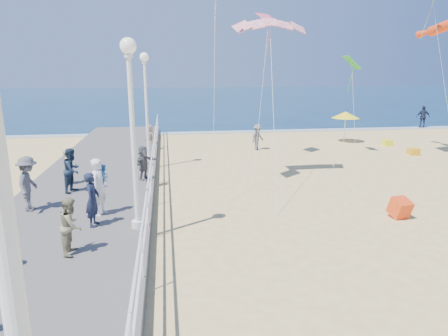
{
  "coord_description": "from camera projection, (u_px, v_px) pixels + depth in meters",
  "views": [
    {
      "loc": [
        -4.44,
        -11.21,
        4.86
      ],
      "look_at": [
        -2.5,
        2.0,
        1.6
      ],
      "focal_mm": 32.0,
      "sensor_mm": 36.0,
      "label": 1
    }
  ],
  "objects": [
    {
      "name": "ground",
      "position": [
        312.0,
        229.0,
        12.56
      ],
      "size": [
        160.0,
        160.0,
        0.0
      ],
      "primitive_type": "plane",
      "color": "#EAC87A",
      "rests_on": "ground"
    },
    {
      "name": "ocean",
      "position": [
        188.0,
        97.0,
        75.03
      ],
      "size": [
        160.0,
        90.0,
        0.05
      ],
      "primitive_type": "cube",
      "color": "#0B2A47",
      "rests_on": "ground"
    },
    {
      "name": "surf_line",
      "position": [
        221.0,
        132.0,
        32.25
      ],
      "size": [
        160.0,
        1.2,
        0.04
      ],
      "primitive_type": "cube",
      "color": "silver",
      "rests_on": "ground"
    },
    {
      "name": "boardwalk",
      "position": [
        62.0,
        238.0,
        11.45
      ],
      "size": [
        5.0,
        44.0,
        0.4
      ],
      "primitive_type": "cube",
      "color": "#655F5B",
      "rests_on": "ground"
    },
    {
      "name": "railing",
      "position": [
        147.0,
        199.0,
        11.55
      ],
      "size": [
        0.05,
        42.0,
        0.55
      ],
      "color": "white",
      "rests_on": "boardwalk"
    },
    {
      "name": "lamp_post_near",
      "position": [
        12.0,
        286.0,
        2.28
      ],
      "size": [
        0.44,
        0.44,
        5.32
      ],
      "color": "white",
      "rests_on": "boardwalk"
    },
    {
      "name": "lamp_post_mid",
      "position": [
        132.0,
        116.0,
        10.93
      ],
      "size": [
        0.44,
        0.44,
        5.32
      ],
      "color": "white",
      "rests_on": "boardwalk"
    },
    {
      "name": "lamp_post_far",
      "position": [
        146.0,
        96.0,
        19.58
      ],
      "size": [
        0.44,
        0.44,
        5.32
      ],
      "color": "white",
      "rests_on": "boardwalk"
    },
    {
      "name": "woman_holding_toddler",
      "position": [
        100.0,
        187.0,
        12.53
      ],
      "size": [
        0.66,
        0.78,
        1.82
      ],
      "primitive_type": "imported",
      "rotation": [
        0.0,
        0.0,
        1.17
      ],
      "color": "white",
      "rests_on": "boardwalk"
    },
    {
      "name": "toddler_held",
      "position": [
        104.0,
        176.0,
        12.62
      ],
      "size": [
        0.4,
        0.45,
        0.75
      ],
      "primitive_type": "imported",
      "rotation": [
        0.0,
        0.0,
        1.17
      ],
      "color": "#337BC0",
      "rests_on": "boardwalk"
    },
    {
      "name": "spectator_0",
      "position": [
        92.0,
        199.0,
        11.64
      ],
      "size": [
        0.44,
        0.62,
        1.61
      ],
      "primitive_type": "imported",
      "rotation": [
        0.0,
        0.0,
        1.47
      ],
      "color": "#161C31",
      "rests_on": "boardwalk"
    },
    {
      "name": "spectator_1",
      "position": [
        71.0,
        226.0,
        9.9
      ],
      "size": [
        0.59,
        0.74,
        1.45
      ],
      "primitive_type": "imported",
      "rotation": [
        0.0,
        0.0,
        1.51
      ],
      "color": "gray",
      "rests_on": "boardwalk"
    },
    {
      "name": "spectator_2",
      "position": [
        28.0,
        184.0,
        12.92
      ],
      "size": [
        0.67,
        1.17,
        1.8
      ],
      "primitive_type": "imported",
      "rotation": [
        0.0,
        0.0,
        1.57
      ],
      "color": "#4E4F53",
      "rests_on": "boardwalk"
    },
    {
      "name": "spectator_5",
      "position": [
        144.0,
        163.0,
        16.7
      ],
      "size": [
        1.1,
        1.33,
        1.43
      ],
      "primitive_type": "imported",
      "rotation": [
        0.0,
        0.0,
        0.96
      ],
      "color": "#515255",
      "rests_on": "boardwalk"
    },
    {
      "name": "spectator_6",
      "position": [
        69.0,
        167.0,
        16.03
      ],
      "size": [
        0.41,
        0.56,
        1.41
      ],
      "primitive_type": "imported",
      "rotation": [
        0.0,
        0.0,
        1.73
      ],
      "color": "#7B7655",
      "rests_on": "boardwalk"
    },
    {
      "name": "spectator_7",
      "position": [
        72.0,
        170.0,
        14.97
      ],
      "size": [
        0.86,
        0.98,
        1.67
      ],
      "primitive_type": "imported",
      "rotation": [
        0.0,
        0.0,
        1.23
      ],
      "color": "#1C2A3D",
      "rests_on": "boardwalk"
    },
    {
      "name": "beach_walker_a",
      "position": [
        257.0,
        137.0,
        25.0
      ],
      "size": [
        1.19,
        1.13,
        1.62
      ],
      "primitive_type": "imported",
      "rotation": [
        0.0,
        0.0,
        0.69
      ],
      "color": "slate",
      "rests_on": "ground"
    },
    {
      "name": "beach_walker_b",
      "position": [
        423.0,
        117.0,
        34.54
      ],
      "size": [
        1.22,
        0.78,
        1.93
      ],
      "primitive_type": "imported",
      "rotation": [
        0.0,
        0.0,
        2.85
      ],
      "color": "#1B243D",
      "rests_on": "ground"
    },
    {
      "name": "beach_walker_c",
      "position": [
        150.0,
        137.0,
        25.03
      ],
      "size": [
        0.89,
        0.93,
        1.6
      ],
      "primitive_type": "imported",
      "rotation": [
        0.0,
        0.0,
        -0.88
      ],
      "color": "#7F6C58",
      "rests_on": "ground"
    },
    {
      "name": "box_kite",
      "position": [
        400.0,
        210.0,
        13.47
      ],
      "size": [
        0.66,
        0.79,
        0.74
      ],
      "primitive_type": "cube",
      "rotation": [
        0.31,
        0.0,
        0.17
      ],
      "color": "red",
      "rests_on": "ground"
    },
    {
      "name": "beach_umbrella",
      "position": [
        346.0,
        115.0,
        27.39
      ],
      "size": [
        1.9,
        1.9,
        2.14
      ],
      "color": "white",
      "rests_on": "ground"
    },
    {
      "name": "beach_chair_left",
      "position": [
        387.0,
        143.0,
        26.54
      ],
      "size": [
        0.55,
        0.55,
        0.4
      ],
      "primitive_type": "cube",
      "color": "#EEF619",
      "rests_on": "ground"
    },
    {
      "name": "beach_chair_right",
      "position": [
        413.0,
        152.0,
        23.61
      ],
      "size": [
        0.55,
        0.55,
        0.4
      ],
      "primitive_type": "cube",
      "color": "orange",
      "rests_on": "ground"
    },
    {
      "name": "kite_parafoil",
      "position": [
        270.0,
        22.0,
        16.77
      ],
      "size": [
        3.17,
        0.94,
        0.65
      ],
      "primitive_type": null,
      "rotation": [
        0.44,
        0.0,
        0.0
      ],
      "color": "red"
    },
    {
      "name": "kite_windsock",
      "position": [
        444.0,
        27.0,
        22.05
      ],
      "size": [
        1.06,
        3.0,
        1.15
      ],
      "primitive_type": "cylinder",
      "rotation": [
        1.36,
        0.0,
        0.17
      ],
      "color": "#ED3A14"
    },
    {
      "name": "kite_diamond_pink",
      "position": [
        269.0,
        19.0,
        20.91
      ],
      "size": [
        1.51,
        1.48,
        0.68
      ],
      "primitive_type": "cube",
      "rotation": [
        0.61,
        0.0,
        0.67
      ],
      "color": "#FF5D80"
    },
    {
      "name": "kite_diamond_green",
      "position": [
        352.0,
        63.0,
        22.42
      ],
      "size": [
        0.91,
        1.14,
        0.73
      ],
      "primitive_type": "cube",
      "rotation": [
        0.74,
        0.0,
        1.46
      ],
      "color": "green"
    }
  ]
}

